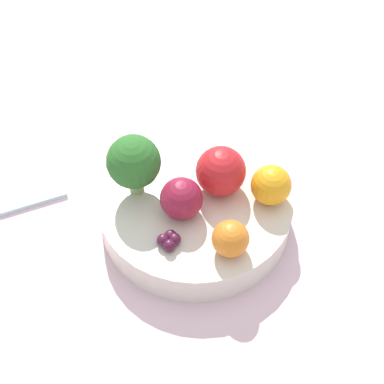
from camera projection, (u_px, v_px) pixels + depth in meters
The scene contains 10 objects.
ground_plane at pixel (192, 229), 0.68m from camera, with size 6.00×6.00×0.00m, color gray.
table_surface at pixel (192, 224), 0.67m from camera, with size 1.20×1.20×0.02m.
bowl at pixel (192, 209), 0.65m from camera, with size 0.23×0.23×0.04m.
broccoli at pixel (130, 162), 0.60m from camera, with size 0.06×0.06×0.08m.
apple_red at pixel (217, 171), 0.62m from camera, with size 0.06×0.06×0.06m.
apple_green at pixel (178, 199), 0.60m from camera, with size 0.05×0.05×0.05m.
orange_front at pixel (268, 185), 0.61m from camera, with size 0.05×0.05×0.05m.
orange_back at pixel (227, 239), 0.57m from camera, with size 0.04×0.04×0.04m.
grape_cluster at pixel (166, 240), 0.58m from camera, with size 0.03×0.03×0.01m.
napkin at pixel (14, 172), 0.71m from camera, with size 0.15×0.16×0.01m.
Camera 1 is at (0.00, -0.40, 0.56)m, focal length 50.00 mm.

